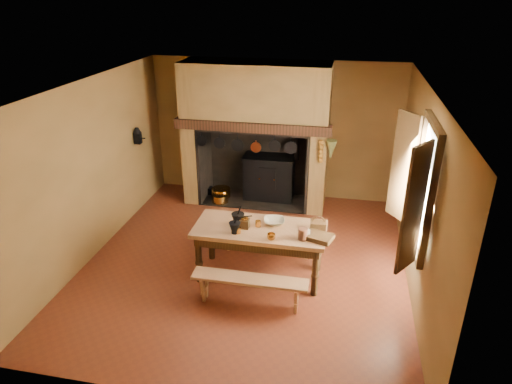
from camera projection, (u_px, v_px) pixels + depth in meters
floor at (246, 262)px, 7.36m from camera, size 5.50×5.50×0.00m
ceiling at (244, 88)px, 6.20m from camera, size 5.50×5.50×0.00m
back_wall at (275, 130)px, 9.24m from camera, size 5.00×0.02×2.80m
wall_left at (92, 170)px, 7.23m from camera, size 0.02×5.50×2.80m
wall_right at (421, 196)px, 6.33m from camera, size 0.02×5.50×2.80m
wall_front at (182, 293)px, 4.33m from camera, size 5.00×0.02×2.80m
chimney_breast at (256, 115)px, 8.73m from camera, size 2.95×0.96×2.80m
iron_range at (270, 177)px, 9.35m from camera, size 1.12×0.55×1.60m
hearth_pans at (220, 195)px, 9.49m from camera, size 0.51×0.62×0.20m
hanging_pans at (249, 145)px, 8.48m from camera, size 1.92×0.29×0.27m
onion_string at (321, 152)px, 8.23m from camera, size 0.12×0.10×0.46m
herb_bunch at (331, 150)px, 8.18m from camera, size 0.20×0.20×0.35m
window at (416, 187)px, 5.88m from camera, size 0.39×1.75×1.76m
wall_coffee_mill at (137, 135)px, 8.55m from camera, size 0.23×0.16×0.31m
work_table at (260, 235)px, 6.73m from camera, size 1.93×0.86×0.84m
bench_front at (250, 285)px, 6.23m from camera, size 1.60×0.28×0.45m
bench_back at (267, 235)px, 7.47m from camera, size 1.61×0.28×0.45m
mortar_large at (238, 219)px, 6.68m from camera, size 0.19×0.19×0.33m
mortar_small at (235, 227)px, 6.48m from camera, size 0.17×0.17×0.29m
coffee_grinder at (245, 223)px, 6.64m from camera, size 0.18×0.14×0.21m
brass_mug_a at (238, 230)px, 6.50m from camera, size 0.11×0.11×0.09m
brass_mug_b at (258, 224)px, 6.68m from camera, size 0.09×0.09×0.09m
mixing_bowl at (274, 221)px, 6.76m from camera, size 0.37×0.37×0.08m
stoneware_crock at (303, 234)px, 6.33m from camera, size 0.16×0.16×0.17m
glass_jar at (308, 234)px, 6.38m from camera, size 0.08×0.08×0.13m
wicker_basket at (318, 225)px, 6.59m from camera, size 0.24×0.18×0.22m
wooden_tray at (319, 237)px, 6.36m from camera, size 0.45×0.38×0.07m
brass_cup at (271, 237)px, 6.33m from camera, size 0.13×0.13×0.09m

